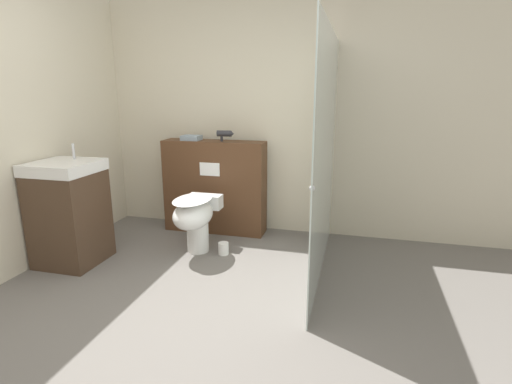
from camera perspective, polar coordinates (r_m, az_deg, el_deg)
ground_plane at (r=2.78m, az=-13.02°, el=-19.79°), size 12.00×12.00×0.00m
wall_back at (r=4.41m, az=-0.37°, el=10.61°), size 8.00×0.06×2.50m
partition_panel at (r=4.42m, az=-5.90°, el=0.76°), size 1.12×0.28×1.01m
shower_glass at (r=3.33m, az=9.90°, el=4.89°), size 0.04×1.89×2.01m
toilet at (r=3.86m, az=-8.67°, el=-3.47°), size 0.34×0.64×0.56m
sink_vanity at (r=3.97m, az=-25.12°, el=-2.70°), size 0.53×0.54×1.08m
hair_drier at (r=4.26m, az=-4.44°, el=8.29°), size 0.18×0.07×0.12m
folded_towel at (r=4.41m, az=-9.22°, el=7.66°), size 0.20×0.15×0.05m
spare_toilet_roll at (r=3.89m, az=-4.67°, el=-8.04°), size 0.10×0.10×0.12m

